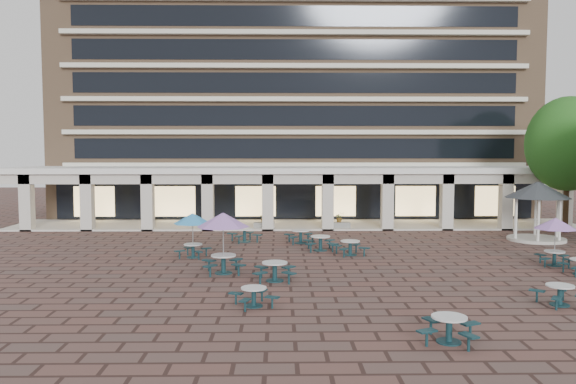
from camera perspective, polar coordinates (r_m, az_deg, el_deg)
name	(u,v)px	position (r m, az deg, el deg)	size (l,w,h in m)	color
ground	(306,266)	(27.58, 1.84, -7.52)	(120.00, 120.00, 0.00)	brown
apartment_building	(293,75)	(52.92, 0.54, 11.79)	(40.00, 15.50, 25.20)	#906E51
retail_arcade	(297,186)	(41.88, 0.89, 0.63)	(42.00, 6.60, 4.40)	white
picnic_table_1	(254,295)	(20.57, -3.50, -10.40)	(1.90, 1.90, 0.70)	#13323A
picnic_table_2	(449,327)	(17.49, 16.05, -13.02)	(2.12, 2.12, 0.78)	#13323A
picnic_table_3	(560,293)	(22.91, 25.90, -9.23)	(1.88, 1.88, 0.75)	#13323A
picnic_table_4	(193,220)	(29.82, -9.66, -2.84)	(2.02, 2.02, 2.33)	#13323A
picnic_table_5	(275,270)	(24.37, -1.36, -7.89)	(1.86, 1.86, 0.83)	#13323A
picnic_table_6	(223,222)	(25.70, -6.61, -3.07)	(2.41, 2.41, 2.78)	#13323A
picnic_table_9	(350,246)	(30.50, 6.34, -5.52)	(2.03, 2.03, 0.78)	#13323A
picnic_table_10	(301,235)	(34.12, 1.30, -4.43)	(2.04, 2.04, 0.81)	#13323A
picnic_table_11	(555,225)	(30.25, 25.53, -3.08)	(2.03, 2.03, 2.34)	#13323A
picnic_table_12	(245,234)	(34.77, -4.43, -4.27)	(2.24, 2.24, 0.82)	#13323A
picnic_table_13	(320,242)	(31.72, 3.31, -5.07)	(1.92, 1.92, 0.83)	#13323A
gazebo	(538,197)	(38.27, 24.03, -0.42)	(3.94, 3.94, 3.67)	beige
tree_east_c	(568,144)	(42.61, 26.58, 4.39)	(5.58, 5.58, 9.30)	#382916
planter_left	(264,223)	(40.22, -2.45, -3.16)	(1.50, 0.65, 1.20)	gray
planter_right	(340,223)	(40.43, 5.26, -3.11)	(1.50, 0.68, 1.22)	gray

